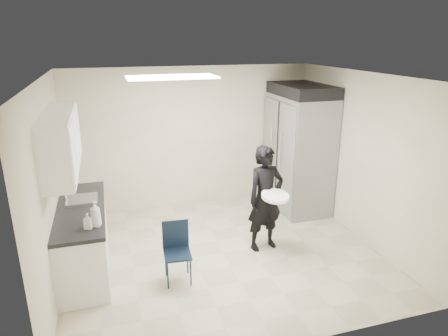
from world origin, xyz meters
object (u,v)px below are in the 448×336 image
object	(u,v)px
lower_counter	(84,240)
commercial_fridge	(299,153)
folding_chair	(177,255)
man_tuxedo	(265,199)

from	to	relation	value
lower_counter	commercial_fridge	world-z (taller)	commercial_fridge
lower_counter	folding_chair	bearing A→B (deg)	-30.77
lower_counter	commercial_fridge	size ratio (longest dim) A/B	0.90
lower_counter	man_tuxedo	size ratio (longest dim) A/B	1.18
commercial_fridge	folding_chair	xyz separation A→B (m)	(-2.60, -1.78, -0.66)
commercial_fridge	lower_counter	bearing A→B (deg)	-164.12
lower_counter	man_tuxedo	bearing A→B (deg)	-4.40
folding_chair	man_tuxedo	bearing A→B (deg)	23.33
man_tuxedo	commercial_fridge	bearing A→B (deg)	37.08
lower_counter	folding_chair	xyz separation A→B (m)	(1.18, -0.70, -0.04)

